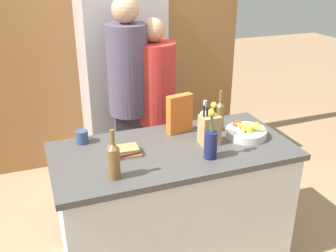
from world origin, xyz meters
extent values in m
cube|color=silver|center=(0.00, 0.00, 0.43)|extent=(1.52, 0.74, 0.86)
cube|color=#474442|center=(0.00, 0.00, 0.88)|extent=(1.58, 0.77, 0.04)
cube|color=#9E6B3D|center=(0.00, 1.77, 1.30)|extent=(2.78, 0.12, 2.60)
cube|color=#B7B7BC|center=(0.01, 1.41, 0.95)|extent=(0.73, 0.60, 1.90)
cylinder|color=#B7B7BC|center=(-0.04, 1.09, 1.05)|extent=(0.02, 0.02, 1.05)
cylinder|color=silver|center=(0.54, -0.01, 0.92)|extent=(0.29, 0.29, 0.05)
torus|color=silver|center=(0.54, -0.01, 0.95)|extent=(0.29, 0.29, 0.02)
sphere|color=#99B233|center=(0.54, -0.01, 0.97)|extent=(0.08, 0.08, 0.08)
sphere|color=#99B233|center=(0.55, 0.03, 0.95)|extent=(0.07, 0.07, 0.07)
sphere|color=#99B233|center=(0.55, -0.03, 0.96)|extent=(0.07, 0.07, 0.07)
sphere|color=#99B233|center=(0.54, 0.03, 0.95)|extent=(0.07, 0.07, 0.07)
sphere|color=red|center=(0.52, 0.09, 0.95)|extent=(0.07, 0.07, 0.07)
cylinder|color=yellow|center=(0.57, -0.01, 0.97)|extent=(0.16, 0.08, 0.03)
cylinder|color=yellow|center=(0.56, -0.02, 0.98)|extent=(0.16, 0.13, 0.03)
cube|color=tan|center=(0.25, -0.02, 1.00)|extent=(0.13, 0.11, 0.20)
cylinder|color=black|center=(0.21, -0.01, 1.13)|extent=(0.01, 0.01, 0.09)
cylinder|color=black|center=(0.23, -0.02, 1.13)|extent=(0.01, 0.01, 0.07)
cylinder|color=black|center=(0.25, -0.03, 1.13)|extent=(0.01, 0.01, 0.09)
cylinder|color=black|center=(0.27, -0.02, 1.13)|extent=(0.01, 0.01, 0.08)
cylinder|color=black|center=(0.30, 0.00, 1.12)|extent=(0.01, 0.01, 0.07)
cylinder|color=#191E4C|center=(0.17, -0.20, 0.99)|extent=(0.08, 0.08, 0.18)
cylinder|color=#477538|center=(0.18, -0.20, 1.16)|extent=(0.01, 0.02, 0.17)
sphere|color=gold|center=(0.18, -0.20, 1.25)|extent=(0.04, 0.04, 0.04)
cylinder|color=#477538|center=(0.17, -0.19, 1.14)|extent=(0.02, 0.01, 0.14)
sphere|color=gold|center=(0.17, -0.19, 1.21)|extent=(0.03, 0.03, 0.03)
cylinder|color=#477538|center=(0.17, -0.20, 1.14)|extent=(0.01, 0.01, 0.13)
sphere|color=gold|center=(0.17, -0.20, 1.21)|extent=(0.04, 0.04, 0.04)
cylinder|color=#477538|center=(0.17, -0.21, 1.14)|extent=(0.02, 0.02, 0.13)
sphere|color=gold|center=(0.16, -0.21, 1.21)|extent=(0.04, 0.04, 0.04)
cylinder|color=#477538|center=(0.18, -0.21, 1.13)|extent=(0.02, 0.01, 0.12)
sphere|color=gold|center=(0.18, -0.21, 1.19)|extent=(0.03, 0.03, 0.03)
cube|color=orange|center=(0.14, 0.23, 1.04)|extent=(0.20, 0.10, 0.28)
cylinder|color=#334770|center=(-0.54, 0.29, 0.94)|extent=(0.08, 0.08, 0.09)
torus|color=#334770|center=(-0.53, 0.33, 0.95)|extent=(0.03, 0.06, 0.06)
cube|color=#99844C|center=(-0.32, 0.03, 0.91)|extent=(0.21, 0.15, 0.02)
cube|color=maroon|center=(-0.32, 0.02, 0.92)|extent=(0.18, 0.13, 0.02)
cube|color=#99844C|center=(-0.32, 0.03, 0.94)|extent=(0.19, 0.12, 0.02)
cylinder|color=brown|center=(-0.44, -0.23, 0.99)|extent=(0.07, 0.07, 0.19)
cone|color=brown|center=(-0.44, -0.23, 1.10)|extent=(0.07, 0.07, 0.04)
cylinder|color=brown|center=(-0.44, -0.23, 1.16)|extent=(0.03, 0.03, 0.08)
cylinder|color=#B2BCC1|center=(0.30, 0.16, 0.98)|extent=(0.06, 0.06, 0.15)
cone|color=#B2BCC1|center=(0.30, 0.16, 1.06)|extent=(0.06, 0.06, 0.03)
cylinder|color=#B2BCC1|center=(0.30, 0.16, 1.11)|extent=(0.02, 0.02, 0.06)
cylinder|color=brown|center=(0.42, 0.16, 0.99)|extent=(0.06, 0.06, 0.19)
cone|color=brown|center=(0.42, 0.16, 1.10)|extent=(0.06, 0.06, 0.04)
cylinder|color=brown|center=(0.42, 0.16, 1.16)|extent=(0.02, 0.02, 0.08)
cube|color=#383842|center=(-0.08, 0.80, 0.43)|extent=(0.27, 0.20, 0.87)
cylinder|color=#4C4256|center=(-0.08, 0.80, 1.23)|extent=(0.33, 0.33, 0.72)
sphere|color=tan|center=(-0.08, 0.80, 1.69)|extent=(0.21, 0.21, 0.21)
cube|color=#383842|center=(0.13, 0.79, 0.39)|extent=(0.33, 0.26, 0.78)
cylinder|color=red|center=(0.13, 0.79, 1.11)|extent=(0.36, 0.36, 0.65)
sphere|color=tan|center=(0.13, 0.79, 1.53)|extent=(0.19, 0.19, 0.19)
camera|label=1|loc=(-0.83, -2.14, 2.07)|focal=42.00mm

